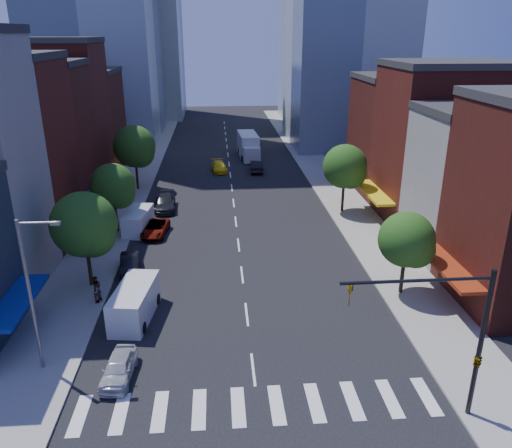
{
  "coord_description": "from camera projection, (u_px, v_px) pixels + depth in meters",
  "views": [
    {
      "loc": [
        -1.72,
        -23.61,
        18.03
      ],
      "look_at": [
        0.97,
        10.2,
        5.0
      ],
      "focal_mm": 35.0,
      "sensor_mm": 36.0,
      "label": 1
    }
  ],
  "objects": [
    {
      "name": "tree_left_mid",
      "position": [
        115.0,
        188.0,
        46.5
      ],
      "size": [
        4.2,
        4.2,
        6.65
      ],
      "color": "black",
      "rests_on": "sidewalk_left"
    },
    {
      "name": "pedestrian_near",
      "position": [
        97.0,
        288.0,
        35.34
      ],
      "size": [
        0.71,
        0.81,
        1.87
      ],
      "primitive_type": "imported",
      "rotation": [
        0.0,
        0.0,
        1.08
      ],
      "color": "#999999",
      "rests_on": "sidewalk_left"
    },
    {
      "name": "tree_right_far",
      "position": [
        346.0,
        168.0,
        51.81
      ],
      "size": [
        4.6,
        4.6,
        7.2
      ],
      "color": "black",
      "rests_on": "sidewalk_right"
    },
    {
      "name": "crosswalk",
      "position": [
        257.0,
        406.0,
        25.77
      ],
      "size": [
        19.0,
        3.0,
        0.01
      ],
      "primitive_type": "cube",
      "color": "silver",
      "rests_on": "ground"
    },
    {
      "name": "ground",
      "position": [
        253.0,
        369.0,
        28.56
      ],
      "size": [
        220.0,
        220.0,
        0.0
      ],
      "primitive_type": "plane",
      "color": "black",
      "rests_on": "ground"
    },
    {
      "name": "bldg_left_5",
      "position": [
        75.0,
        123.0,
        68.42
      ],
      "size": [
        12.0,
        10.0,
        13.0
      ],
      "primitive_type": "cube",
      "color": "#4C1A13",
      "rests_on": "ground"
    },
    {
      "name": "taxi",
      "position": [
        219.0,
        167.0,
        69.16
      ],
      "size": [
        2.44,
        4.87,
        1.36
      ],
      "primitive_type": "imported",
      "rotation": [
        0.0,
        0.0,
        0.12
      ],
      "color": "yellow",
      "rests_on": "ground"
    },
    {
      "name": "bldg_left_3",
      "position": [
        29.0,
        142.0,
        51.31
      ],
      "size": [
        12.0,
        8.0,
        15.0
      ],
      "primitive_type": "cube",
      "color": "#4C1A13",
      "rests_on": "ground"
    },
    {
      "name": "tree_left_far",
      "position": [
        136.0,
        148.0,
        59.29
      ],
      "size": [
        5.0,
        5.0,
        7.75
      ],
      "color": "black",
      "rests_on": "sidewalk_left"
    },
    {
      "name": "bldg_right_3",
      "position": [
        407.0,
        136.0,
        59.43
      ],
      "size": [
        12.0,
        10.0,
        13.0
      ],
      "primitive_type": "cube",
      "color": "#4C1A13",
      "rests_on": "ground"
    },
    {
      "name": "parked_car_rear",
      "position": [
        165.0,
        203.0,
        54.15
      ],
      "size": [
        2.45,
        5.43,
        1.55
      ],
      "primitive_type": "imported",
      "rotation": [
        0.0,
        0.0,
        0.05
      ],
      "color": "black",
      "rests_on": "ground"
    },
    {
      "name": "cargo_van_near",
      "position": [
        134.0,
        304.0,
        33.24
      ],
      "size": [
        2.91,
        5.69,
        2.32
      ],
      "rotation": [
        0.0,
        0.0,
        -0.14
      ],
      "color": "silver",
      "rests_on": "ground"
    },
    {
      "name": "sidewalk_right",
      "position": [
        324.0,
        176.0,
        66.68
      ],
      "size": [
        5.0,
        120.0,
        0.15
      ],
      "primitive_type": "cube",
      "color": "gray",
      "rests_on": "ground"
    },
    {
      "name": "bldg_right_2",
      "position": [
        445.0,
        146.0,
        49.76
      ],
      "size": [
        12.0,
        10.0,
        15.0
      ],
      "primitive_type": "cube",
      "color": "#5A1A15",
      "rests_on": "ground"
    },
    {
      "name": "parked_car_front",
      "position": [
        119.0,
        368.0,
        27.63
      ],
      "size": [
        1.82,
        3.97,
        1.32
      ],
      "primitive_type": "imported",
      "rotation": [
        0.0,
        0.0,
        -0.07
      ],
      "color": "#B7B8BC",
      "rests_on": "ground"
    },
    {
      "name": "cargo_van_far",
      "position": [
        138.0,
        221.0,
        48.07
      ],
      "size": [
        2.58,
        5.1,
        2.08
      ],
      "rotation": [
        0.0,
        0.0,
        -0.13
      ],
      "color": "white",
      "rests_on": "ground"
    },
    {
      "name": "streetlight",
      "position": [
        32.0,
        287.0,
        26.73
      ],
      "size": [
        2.25,
        0.25,
        9.0
      ],
      "color": "slate",
      "rests_on": "sidewalk_left"
    },
    {
      "name": "bldg_left_4",
      "position": [
        52.0,
        119.0,
        58.86
      ],
      "size": [
        12.0,
        9.0,
        17.0
      ],
      "primitive_type": "cube",
      "color": "#5A1A15",
      "rests_on": "ground"
    },
    {
      "name": "tree_right_near",
      "position": [
        409.0,
        242.0,
        35.3
      ],
      "size": [
        4.0,
        4.0,
        6.2
      ],
      "color": "black",
      "rests_on": "sidewalk_right"
    },
    {
      "name": "traffic_car_oncoming",
      "position": [
        256.0,
        166.0,
        68.99
      ],
      "size": [
        1.87,
        4.86,
        1.58
      ],
      "primitive_type": "imported",
      "rotation": [
        0.0,
        0.0,
        3.1
      ],
      "color": "black",
      "rests_on": "ground"
    },
    {
      "name": "sidewalk_left",
      "position": [
        135.0,
        180.0,
        64.83
      ],
      "size": [
        5.0,
        120.0,
        0.15
      ],
      "primitive_type": "cube",
      "color": "gray",
      "rests_on": "ground"
    },
    {
      "name": "box_truck",
      "position": [
        248.0,
        146.0,
        76.73
      ],
      "size": [
        3.15,
        8.97,
        3.56
      ],
      "rotation": [
        0.0,
        0.0,
        0.06
      ],
      "color": "silver",
      "rests_on": "ground"
    },
    {
      "name": "traffic_car_far",
      "position": [
        246.0,
        142.0,
        84.83
      ],
      "size": [
        1.62,
        4.01,
        1.36
      ],
      "primitive_type": "imported",
      "rotation": [
        0.0,
        0.0,
        3.14
      ],
      "color": "#999999",
      "rests_on": "ground"
    },
    {
      "name": "parked_car_third",
      "position": [
        155.0,
        229.0,
        47.35
      ],
      "size": [
        2.65,
        4.82,
        1.28
      ],
      "primitive_type": "imported",
      "rotation": [
        0.0,
        0.0,
        -0.12
      ],
      "color": "#999999",
      "rests_on": "ground"
    },
    {
      "name": "parked_car_second",
      "position": [
        130.0,
        264.0,
        40.1
      ],
      "size": [
        1.88,
        4.16,
        1.32
      ],
      "primitive_type": "imported",
      "rotation": [
        0.0,
        0.0,
        0.12
      ],
      "color": "black",
      "rests_on": "ground"
    },
    {
      "name": "tree_left_near",
      "position": [
        86.0,
        227.0,
        36.15
      ],
      "size": [
        4.8,
        4.8,
        7.3
      ],
      "color": "black",
      "rests_on": "sidewalk_left"
    },
    {
      "name": "bldg_right_1",
      "position": [
        489.0,
        186.0,
        41.92
      ],
      "size": [
        12.0,
        8.0,
        12.0
      ],
      "primitive_type": "cube",
      "color": "beige",
      "rests_on": "ground"
    },
    {
      "name": "pedestrian_far",
      "position": [
        96.0,
        292.0,
        35.13
      ],
      "size": [
        0.88,
        0.98,
        1.66
      ],
      "primitive_type": "imported",
      "rotation": [
        0.0,
        0.0,
        -1.96
      ],
      "color": "#999999",
      "rests_on": "sidewalk_left"
    },
    {
      "name": "traffic_signal",
      "position": [
        469.0,
        346.0,
        23.62
      ],
      "size": [
        7.24,
        2.24,
        8.0
      ],
      "color": "black",
      "rests_on": "sidewalk_right"
    }
  ]
}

